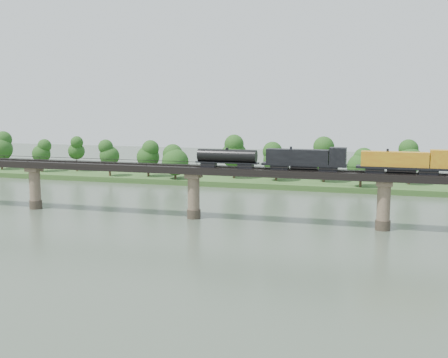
# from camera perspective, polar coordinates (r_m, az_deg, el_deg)

# --- Properties ---
(ground) EXTENTS (400.00, 400.00, 0.00)m
(ground) POSITION_cam_1_polar(r_m,az_deg,el_deg) (96.77, -8.97, -7.55)
(ground) COLOR #3A4738
(ground) RESTS_ON ground
(far_bank) EXTENTS (300.00, 24.00, 1.60)m
(far_bank) POSITION_cam_1_polar(r_m,az_deg,el_deg) (175.70, 2.81, -0.12)
(far_bank) COLOR #2D5020
(far_bank) RESTS_ON ground
(bridge) EXTENTS (236.00, 30.00, 11.50)m
(bridge) POSITION_cam_1_polar(r_m,az_deg,el_deg) (122.74, -3.10, -1.51)
(bridge) COLOR #473A2D
(bridge) RESTS_ON ground
(bridge_superstructure) EXTENTS (220.00, 4.90, 0.75)m
(bridge_superstructure) POSITION_cam_1_polar(r_m,az_deg,el_deg) (121.84, -3.13, 1.43)
(bridge_superstructure) COLOR black
(bridge_superstructure) RESTS_ON bridge
(far_treeline) EXTENTS (289.06, 17.54, 13.60)m
(far_treeline) POSITION_cam_1_polar(r_m,az_deg,el_deg) (172.50, -0.17, 2.42)
(far_treeline) COLOR #382619
(far_treeline) RESTS_ON far_bank
(freight_train) EXTENTS (70.07, 2.73, 4.82)m
(freight_train) POSITION_cam_1_polar(r_m,az_deg,el_deg) (114.93, 14.51, 1.78)
(freight_train) COLOR black
(freight_train) RESTS_ON bridge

